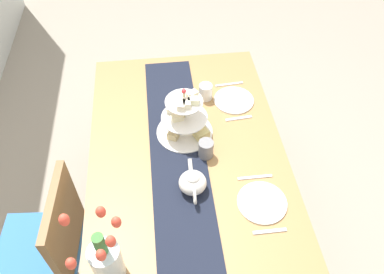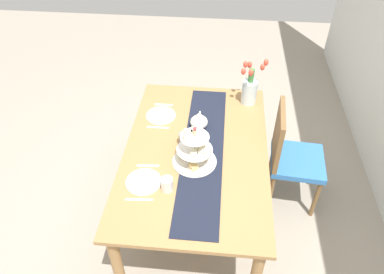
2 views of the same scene
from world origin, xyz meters
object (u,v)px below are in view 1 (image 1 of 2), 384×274
Objects in this scene: chair_left at (50,244)px; teapot at (193,182)px; mug_grey at (206,149)px; mug_white_text at (206,92)px; knife_right at (229,84)px; dinner_plate_left at (262,202)px; tiered_cake_stand at (185,119)px; tulip_vase at (105,259)px; knife_left at (255,177)px; fork_right at (239,118)px; dining_table at (187,162)px; dinner_plate_right at (234,100)px; fork_left at (270,231)px.

chair_left and teapot have the same top height.
teapot reaches higher than mug_grey.
mug_grey is 1.00× the size of mug_white_text.
teapot is 2.51× the size of mug_white_text.
teapot is at bearing 156.97° from knife_right.
dinner_plate_left is 0.75m from mug_white_text.
knife_right is at bearing 0.00° from dinner_plate_left.
tiered_cake_stand reaches higher than mug_white_text.
tulip_vase is 0.80m from knife_left.
knife_right is (0.84, 0.00, -0.00)m from dinner_plate_left.
teapot is at bearing 144.69° from fork_right.
chair_left is 1.08m from knife_left.
chair_left is 1.16m from mug_white_text.
dining_table is at bearing 55.23° from knife_left.
tulip_vase is 4.43× the size of mug_white_text.
teapot is 0.22m from mug_grey.
mug_grey reaches higher than dinner_plate_right.
dinner_plate_right is 0.15m from knife_right.
knife_right is at bearing -32.83° from dining_table.
fork_left reaches higher than dining_table.
chair_left is 5.35× the size of knife_right.
dinner_plate_right is 0.44m from mug_grey.
knife_left and fork_right have the same top height.
chair_left is 1.33m from knife_right.
mug_grey is (0.31, 0.22, 0.05)m from dinner_plate_left.
knife_right is at bearing -23.03° from teapot.
fork_left is (-0.26, -0.31, -0.06)m from teapot.
chair_left is 0.61m from tulip_vase.
knife_right is (0.98, 0.00, 0.00)m from fork_left.
tulip_vase reaches higher than chair_left.
tiered_cake_stand is 1.79× the size of knife_right.
tulip_vase is (-0.73, 0.38, 0.03)m from tiered_cake_stand.
teapot is 1.04× the size of dinner_plate_right.
fork_left is 0.98m from knife_right.
tiered_cake_stand is at bearing 103.19° from fork_right.
tulip_vase is 1.29m from knife_right.
mug_grey reaches higher than knife_left.
chair_left is at bearing 95.34° from knife_left.
knife_right is at bearing -40.04° from tiered_cake_stand.
knife_right is (0.14, 0.00, -0.00)m from dinner_plate_right.
dining_table is 10.56× the size of fork_left.
fork_right is at bearing 0.00° from dinner_plate_left.
fork_left is (-0.19, -1.04, 0.27)m from chair_left.
dining_table is at bearing -31.60° from tulip_vase.
chair_left is 3.96× the size of dinner_plate_left.
dinner_plate_left is at bearing -139.35° from dining_table.
dining_table is at bearing 121.37° from fork_right.
chair_left reaches higher than knife_right.
tiered_cake_stand is at bearing -2.46° from dining_table.
teapot reaches higher than dinner_plate_left.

